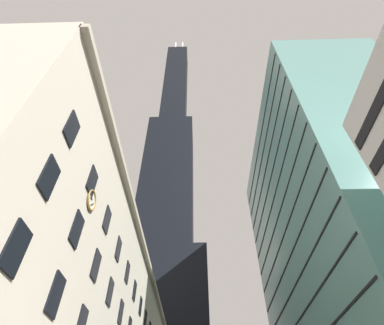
% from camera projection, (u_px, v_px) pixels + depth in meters
% --- Properties ---
extents(dark_skyscraper, '(28.21, 28.21, 220.86)m').
position_uv_depth(dark_skyscraper, '(166.00, 215.00, 110.00)').
color(dark_skyscraper, black).
rests_on(dark_skyscraper, ground).
extents(glass_office_midrise, '(18.29, 43.40, 56.47)m').
position_uv_depth(glass_office_midrise, '(337.00, 238.00, 49.67)').
color(glass_office_midrise, slate).
rests_on(glass_office_midrise, ground).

